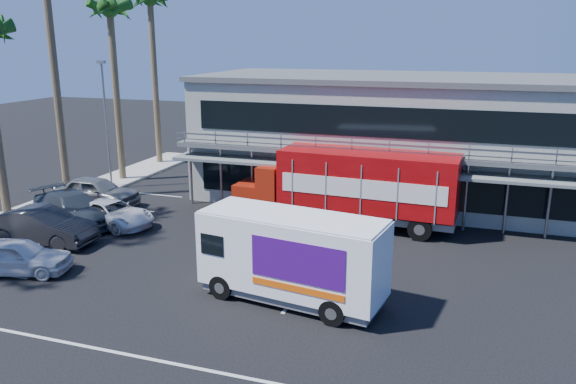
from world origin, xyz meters
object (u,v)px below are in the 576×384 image
(white_van, at_px, (292,256))
(red_truck, at_px, (352,184))
(parked_car_a, at_px, (18,256))
(parked_car_b, at_px, (43,226))

(white_van, bearing_deg, red_truck, 97.39)
(parked_car_a, relative_size, parked_car_b, 0.84)
(white_van, relative_size, parked_car_b, 1.38)
(red_truck, relative_size, parked_car_b, 2.29)
(parked_car_b, bearing_deg, red_truck, -62.44)
(red_truck, xyz_separation_m, parked_car_b, (-13.21, -7.34, -1.30))
(parked_car_a, bearing_deg, parked_car_b, 10.23)
(red_truck, distance_m, parked_car_a, 15.82)
(red_truck, bearing_deg, parked_car_b, -147.73)
(red_truck, distance_m, parked_car_b, 15.17)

